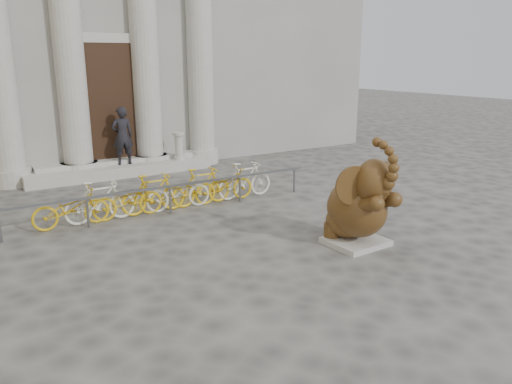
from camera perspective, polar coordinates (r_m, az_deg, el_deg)
ground at (r=8.91m, az=3.51°, el=-9.81°), size 80.00×80.00×0.00m
entrance_steps at (r=17.01m, az=-15.24°, el=2.48°), size 6.00×1.20×0.36m
elephant_statue at (r=10.34m, az=11.68°, el=-1.62°), size 1.53×1.70×2.28m
bike_rack at (r=12.68m, az=-10.30°, el=0.02°), size 8.00×0.53×1.00m
pedestrian at (r=16.79m, az=-15.02°, el=6.22°), size 0.70×0.48×1.88m
balustrade_post at (r=17.27m, az=-8.81°, el=5.10°), size 0.38×0.38×0.94m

